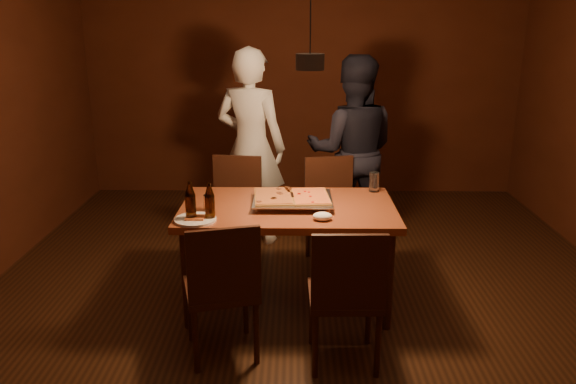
{
  "coord_description": "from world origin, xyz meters",
  "views": [
    {
      "loc": [
        -0.09,
        -3.57,
        2.0
      ],
      "look_at": [
        -0.14,
        0.17,
        0.85
      ],
      "focal_mm": 35.0,
      "sensor_mm": 36.0,
      "label": 1
    }
  ],
  "objects_px": {
    "plate_slice": "(195,219)",
    "dining_table": "(288,215)",
    "chair_near_right": "(346,286)",
    "pizza_tray": "(293,201)",
    "beer_bottle_b": "(210,201)",
    "pendant_lamp": "(310,60)",
    "diner_dark": "(352,151)",
    "diner_white": "(251,147)",
    "chair_far_left": "(235,199)",
    "chair_far_right": "(331,201)",
    "chair_near_left": "(222,279)",
    "beer_bottle_a": "(190,201)"
  },
  "relations": [
    {
      "from": "plate_slice",
      "to": "dining_table",
      "type": "bearing_deg",
      "value": 27.98
    },
    {
      "from": "chair_near_right",
      "to": "pizza_tray",
      "type": "bearing_deg",
      "value": 108.92
    },
    {
      "from": "pizza_tray",
      "to": "beer_bottle_b",
      "type": "distance_m",
      "value": 0.64
    },
    {
      "from": "dining_table",
      "to": "pendant_lamp",
      "type": "relative_size",
      "value": 1.36
    },
    {
      "from": "dining_table",
      "to": "diner_dark",
      "type": "height_order",
      "value": "diner_dark"
    },
    {
      "from": "diner_white",
      "to": "pendant_lamp",
      "type": "height_order",
      "value": "pendant_lamp"
    },
    {
      "from": "chair_far_left",
      "to": "diner_dark",
      "type": "xyz_separation_m",
      "value": [
        1.02,
        0.44,
        0.32
      ]
    },
    {
      "from": "chair_far_left",
      "to": "chair_far_right",
      "type": "distance_m",
      "value": 0.82
    },
    {
      "from": "chair_near_right",
      "to": "pendant_lamp",
      "type": "xyz_separation_m",
      "value": [
        -0.21,
        0.65,
        1.22
      ]
    },
    {
      "from": "pendant_lamp",
      "to": "chair_far_left",
      "type": "bearing_deg",
      "value": 121.72
    },
    {
      "from": "pendant_lamp",
      "to": "chair_near_left",
      "type": "bearing_deg",
      "value": -132.06
    },
    {
      "from": "chair_far_left",
      "to": "diner_white",
      "type": "distance_m",
      "value": 0.58
    },
    {
      "from": "pendant_lamp",
      "to": "diner_white",
      "type": "bearing_deg",
      "value": 109.22
    },
    {
      "from": "chair_near_right",
      "to": "diner_white",
      "type": "bearing_deg",
      "value": 107.38
    },
    {
      "from": "chair_near_left",
      "to": "chair_near_right",
      "type": "height_order",
      "value": "same"
    },
    {
      "from": "dining_table",
      "to": "plate_slice",
      "type": "xyz_separation_m",
      "value": [
        -0.6,
        -0.32,
        0.08
      ]
    },
    {
      "from": "pizza_tray",
      "to": "beer_bottle_a",
      "type": "distance_m",
      "value": 0.75
    },
    {
      "from": "chair_near_right",
      "to": "plate_slice",
      "type": "xyz_separation_m",
      "value": [
        -0.95,
        0.5,
        0.22
      ]
    },
    {
      "from": "chair_near_right",
      "to": "pendant_lamp",
      "type": "bearing_deg",
      "value": 106.28
    },
    {
      "from": "pendant_lamp",
      "to": "beer_bottle_a",
      "type": "bearing_deg",
      "value": -169.3
    },
    {
      "from": "beer_bottle_b",
      "to": "diner_white",
      "type": "bearing_deg",
      "value": 84.44
    },
    {
      "from": "chair_near_right",
      "to": "diner_dark",
      "type": "bearing_deg",
      "value": 82.58
    },
    {
      "from": "chair_far_left",
      "to": "chair_near_right",
      "type": "xyz_separation_m",
      "value": [
        0.81,
        -1.62,
        0.0
      ]
    },
    {
      "from": "chair_near_left",
      "to": "chair_near_right",
      "type": "xyz_separation_m",
      "value": [
        0.72,
        -0.08,
        0.0
      ]
    },
    {
      "from": "chair_far_right",
      "to": "chair_near_left",
      "type": "relative_size",
      "value": 0.96
    },
    {
      "from": "dining_table",
      "to": "chair_far_left",
      "type": "distance_m",
      "value": 0.93
    },
    {
      "from": "chair_far_left",
      "to": "beer_bottle_b",
      "type": "xyz_separation_m",
      "value": [
        -0.04,
        -1.1,
        0.34
      ]
    },
    {
      "from": "chair_far_right",
      "to": "pizza_tray",
      "type": "height_order",
      "value": "chair_far_right"
    },
    {
      "from": "beer_bottle_b",
      "to": "diner_white",
      "type": "distance_m",
      "value": 1.55
    },
    {
      "from": "pizza_tray",
      "to": "beer_bottle_a",
      "type": "xyz_separation_m",
      "value": [
        -0.66,
        -0.34,
        0.11
      ]
    },
    {
      "from": "chair_far_left",
      "to": "plate_slice",
      "type": "height_order",
      "value": "chair_far_left"
    },
    {
      "from": "diner_white",
      "to": "dining_table",
      "type": "bearing_deg",
      "value": 124.36
    },
    {
      "from": "diner_dark",
      "to": "pizza_tray",
      "type": "bearing_deg",
      "value": 71.66
    },
    {
      "from": "chair_near_right",
      "to": "beer_bottle_a",
      "type": "xyz_separation_m",
      "value": [
        -0.97,
        0.51,
        0.34
      ]
    },
    {
      "from": "chair_far_left",
      "to": "plate_slice",
      "type": "xyz_separation_m",
      "value": [
        -0.14,
        -1.12,
        0.22
      ]
    },
    {
      "from": "beer_bottle_a",
      "to": "diner_white",
      "type": "bearing_deg",
      "value": 80.12
    },
    {
      "from": "dining_table",
      "to": "pendant_lamp",
      "type": "xyz_separation_m",
      "value": [
        0.14,
        -0.17,
        1.08
      ]
    },
    {
      "from": "chair_far_right",
      "to": "diner_white",
      "type": "xyz_separation_m",
      "value": [
        -0.71,
        0.47,
        0.36
      ]
    },
    {
      "from": "plate_slice",
      "to": "chair_far_left",
      "type": "bearing_deg",
      "value": 82.88
    },
    {
      "from": "beer_bottle_a",
      "to": "chair_far_right",
      "type": "bearing_deg",
      "value": 47.92
    },
    {
      "from": "dining_table",
      "to": "pizza_tray",
      "type": "bearing_deg",
      "value": 39.45
    },
    {
      "from": "chair_far_right",
      "to": "chair_near_left",
      "type": "xyz_separation_m",
      "value": [
        -0.74,
        -1.52,
        0.0
      ]
    },
    {
      "from": "chair_near_right",
      "to": "plate_slice",
      "type": "height_order",
      "value": "chair_near_right"
    },
    {
      "from": "dining_table",
      "to": "pizza_tray",
      "type": "relative_size",
      "value": 2.73
    },
    {
      "from": "beer_bottle_a",
      "to": "plate_slice",
      "type": "bearing_deg",
      "value": -12.61
    },
    {
      "from": "chair_near_right",
      "to": "beer_bottle_b",
      "type": "bearing_deg",
      "value": 147.0
    },
    {
      "from": "diner_white",
      "to": "pendant_lamp",
      "type": "distance_m",
      "value": 1.73
    },
    {
      "from": "beer_bottle_a",
      "to": "diner_dark",
      "type": "height_order",
      "value": "diner_dark"
    },
    {
      "from": "beer_bottle_a",
      "to": "diner_dark",
      "type": "distance_m",
      "value": 1.96
    },
    {
      "from": "chair_far_right",
      "to": "plate_slice",
      "type": "relative_size",
      "value": 1.8
    }
  ]
}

